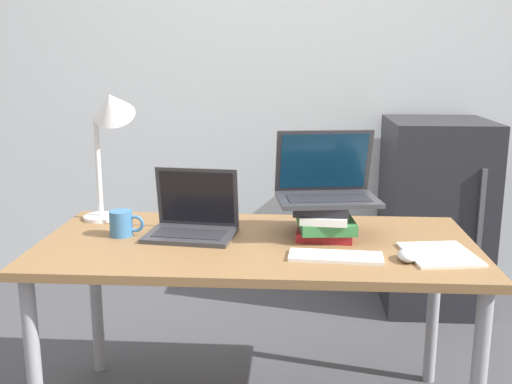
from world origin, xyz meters
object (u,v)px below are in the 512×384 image
(notepad, at_px, (440,254))
(book_stack, at_px, (324,218))
(mini_fridge, at_px, (434,214))
(mouse, at_px, (407,256))
(wireless_keyboard, at_px, (336,256))
(laptop_left, at_px, (193,222))
(laptop_on_books, at_px, (326,186))
(mug, at_px, (122,223))
(desk_lamp, at_px, (110,120))

(notepad, bearing_deg, book_stack, 150.15)
(book_stack, xyz_separation_m, mini_fridge, (0.65, 1.07, -0.26))
(mouse, bearing_deg, wireless_keyboard, 178.22)
(laptop_left, relative_size, wireless_keyboard, 1.08)
(laptop_left, xyz_separation_m, notepad, (0.85, -0.19, -0.04))
(laptop_on_books, bearing_deg, mini_fridge, 58.69)
(laptop_left, bearing_deg, mug, -172.94)
(mug, bearing_deg, laptop_on_books, 5.73)
(book_stack, bearing_deg, wireless_keyboard, -83.74)
(laptop_left, xyz_separation_m, wireless_keyboard, (0.51, -0.23, -0.04))
(desk_lamp, bearing_deg, wireless_keyboard, -24.55)
(notepad, bearing_deg, desk_lamp, 164.13)
(laptop_left, xyz_separation_m, mug, (-0.26, -0.03, -0.00))
(book_stack, relative_size, desk_lamp, 0.55)
(mouse, xyz_separation_m, mug, (-0.99, 0.21, 0.03))
(book_stack, distance_m, mouse, 0.38)
(book_stack, xyz_separation_m, wireless_keyboard, (0.03, -0.26, -0.06))
(wireless_keyboard, relative_size, mouse, 3.19)
(mug, height_order, desk_lamp, desk_lamp)
(laptop_left, relative_size, mouse, 3.45)
(mini_fridge, bearing_deg, mug, -140.79)
(mini_fridge, bearing_deg, laptop_on_books, -121.31)
(mug, distance_m, mini_fridge, 1.81)
(book_stack, relative_size, wireless_keyboard, 0.96)
(mouse, bearing_deg, laptop_on_books, 131.40)
(book_stack, xyz_separation_m, mug, (-0.74, -0.06, -0.02))
(notepad, bearing_deg, mouse, -154.73)
(laptop_left, distance_m, notepad, 0.88)
(wireless_keyboard, distance_m, desk_lamp, 1.01)
(notepad, height_order, mini_fridge, mini_fridge)
(laptop_on_books, bearing_deg, book_stack, -116.54)
(mug, bearing_deg, book_stack, 4.73)
(laptop_on_books, relative_size, desk_lamp, 0.71)
(laptop_left, distance_m, book_stack, 0.48)
(book_stack, distance_m, mug, 0.74)
(wireless_keyboard, height_order, mug, mug)
(laptop_left, relative_size, notepad, 1.20)
(laptop_left, relative_size, book_stack, 1.12)
(book_stack, height_order, notepad, book_stack)
(laptop_on_books, bearing_deg, notepad, -31.88)
(book_stack, height_order, wireless_keyboard, book_stack)
(laptop_on_books, height_order, wireless_keyboard, laptop_on_books)
(laptop_on_books, distance_m, mug, 0.76)
(laptop_left, xyz_separation_m, mini_fridge, (1.13, 1.10, -0.24))
(notepad, relative_size, mug, 2.22)
(wireless_keyboard, distance_m, mini_fridge, 1.48)
(book_stack, height_order, mug, book_stack)
(laptop_left, xyz_separation_m, laptop_on_books, (0.49, 0.04, 0.13))
(wireless_keyboard, xyz_separation_m, notepad, (0.34, 0.05, -0.00))
(notepad, height_order, mug, mug)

